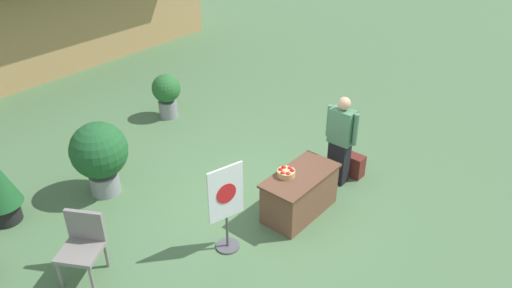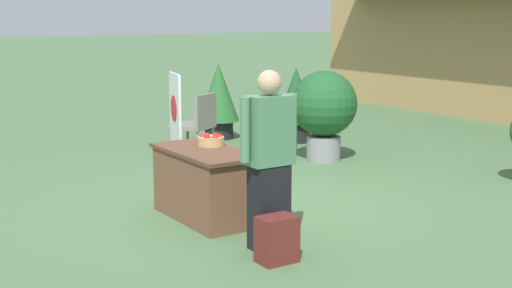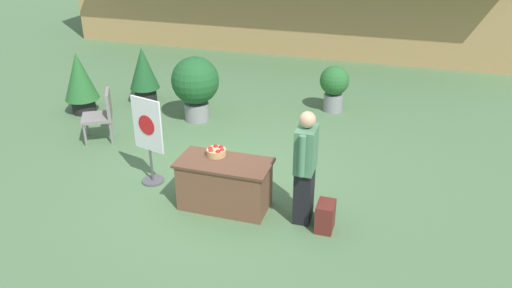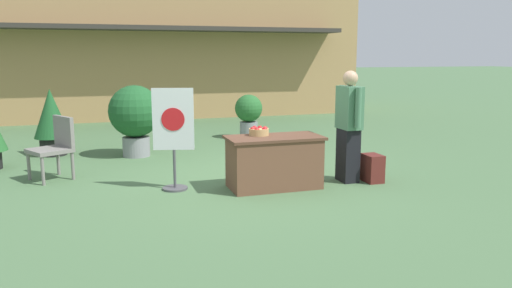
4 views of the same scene
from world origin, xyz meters
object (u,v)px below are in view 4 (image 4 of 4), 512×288
Objects in this scene: apple_basket at (259,131)px; potted_plant_far_left at (51,119)px; person_visitor at (349,126)px; potted_plant_near_left at (135,115)px; poster_board at (174,135)px; potted_plant_near_right at (249,113)px; backpack at (372,168)px; display_table at (274,162)px; patio_chair at (56,144)px.

apple_basket is 4.55m from potted_plant_far_left.
person_visitor is 1.24× the size of potted_plant_near_left.
potted_plant_near_right is at bearing 164.62° from poster_board.
potted_plant_near_left reaches higher than potted_plant_near_right.
poster_board reaches higher than apple_basket.
potted_plant_near_right reaches higher than backpack.
person_visitor is 1.16× the size of poster_board.
backpack is 0.29× the size of poster_board.
patio_chair is (-3.04, 1.52, 0.16)m from display_table.
display_table is 1.55m from backpack.
poster_board is at bearing 171.93° from apple_basket.
backpack is 4.88m from patio_chair.
display_table is at bearing -102.02° from potted_plant_near_right.
potted_plant_near_right reaches higher than patio_chair.
apple_basket is 1.22m from poster_board.
person_visitor reaches higher than patio_chair.
potted_plant_near_left is 2.97m from potted_plant_near_right.
person_visitor is at bearing -6.40° from apple_basket.
potted_plant_near_right is at bearing -175.09° from patio_chair.
backpack is 0.31× the size of potted_plant_near_left.
potted_plant_near_left is at bearing -162.70° from patio_chair.
backpack is (1.72, -0.30, -0.60)m from apple_basket.
poster_board is (-1.39, 0.33, 0.42)m from display_table.
poster_board is at bearing -82.61° from potted_plant_near_left.
potted_plant_far_left is (-4.15, -0.76, 0.11)m from potted_plant_near_right.
display_table is 1.42× the size of patio_chair.
poster_board is 1.08× the size of potted_plant_near_left.
potted_plant_far_left is (-1.85, 3.19, -0.09)m from poster_board.
potted_plant_far_left is (-4.78, 3.66, 0.49)m from backpack.
person_visitor reaches higher than potted_plant_near_right.
backpack is at bearing -9.90° from apple_basket.
display_table is 0.50m from apple_basket.
potted_plant_near_left is at bearing 136.66° from backpack.
potted_plant_near_right is at bearing 10.34° from potted_plant_far_left.
display_table is at bearing 91.47° from poster_board.
potted_plant_near_left reaches higher than patio_chair.
display_table is 3.44m from potted_plant_near_left.
person_visitor is 5.66m from potted_plant_far_left.
backpack is (1.53, -0.14, -0.17)m from display_table.
potted_plant_far_left reaches higher than patio_chair.
person_visitor is (1.19, 0.01, 0.48)m from display_table.
patio_chair is 0.76× the size of potted_plant_far_left.
person_visitor is 3.99× the size of backpack.
person_visitor reaches higher than apple_basket.
display_table is 4.80m from potted_plant_far_left.
backpack is 0.42× the size of potted_plant_near_right.
display_table is 1.07× the size of potted_plant_far_left.
patio_chair is at bearing -84.21° from potted_plant_far_left.
poster_board is at bearing -120.23° from potted_plant_near_right.
potted_plant_near_left is (-1.73, 2.94, 0.42)m from display_table.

